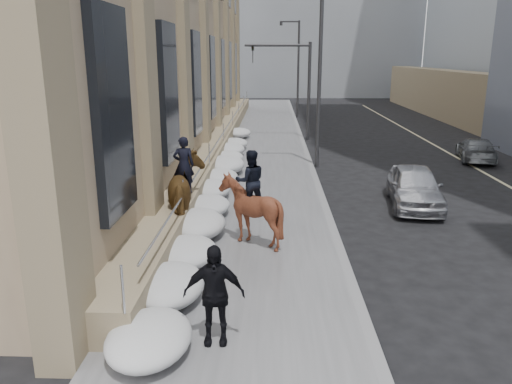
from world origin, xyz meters
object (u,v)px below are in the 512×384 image
(mounted_horse_right, at_px, (250,206))
(car_silver, at_px, (415,186))
(pedestrian, at_px, (214,294))
(car_grey, at_px, (476,149))
(mounted_horse_left, at_px, (188,190))

(mounted_horse_right, height_order, car_silver, mounted_horse_right)
(pedestrian, distance_m, car_silver, 11.01)
(mounted_horse_right, distance_m, car_grey, 16.48)
(mounted_horse_right, distance_m, pedestrian, 5.07)
(mounted_horse_right, bearing_deg, car_silver, -156.60)
(mounted_horse_right, relative_size, pedestrian, 1.39)
(mounted_horse_left, height_order, car_silver, mounted_horse_left)
(mounted_horse_right, xyz_separation_m, car_silver, (5.66, 4.11, -0.48))
(mounted_horse_left, distance_m, car_grey, 16.97)
(pedestrian, height_order, car_grey, pedestrian)
(mounted_horse_left, relative_size, car_grey, 0.70)
(car_silver, relative_size, car_grey, 1.06)
(pedestrian, xyz_separation_m, car_silver, (6.09, 9.16, -0.34))
(car_silver, bearing_deg, car_grey, 64.27)
(pedestrian, height_order, car_silver, pedestrian)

